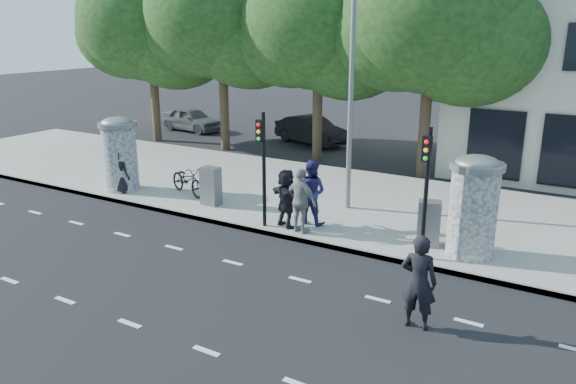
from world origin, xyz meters
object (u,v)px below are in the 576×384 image
Objects in this scene: ped_a at (121,170)px; man_road at (419,282)px; ad_column_left at (120,152)px; cabinet_left at (211,186)px; ped_c at (311,192)px; ad_column_right at (474,204)px; traffic_pole_near at (263,158)px; street_lamp at (351,63)px; ped_e at (301,201)px; car_left at (191,119)px; traffic_pole_far at (426,181)px; cabinet_right at (429,223)px; bicycle at (187,180)px; car_mid at (311,130)px; ped_f at (286,198)px.

man_road is (12.00, -3.52, 0.04)m from ped_a.
ad_column_left is 2.08× the size of cabinet_left.
ped_c is at bearing 1.97° from ad_column_left.
ad_column_right reaches higher than ped_c.
man_road is (5.70, -3.10, -1.24)m from traffic_pole_near.
ped_a is at bearing -162.55° from street_lamp.
ped_c is (7.67, 0.26, -0.41)m from ad_column_left.
ped_e is (-0.18, -2.73, -3.69)m from street_lamp.
ped_a is 7.53m from ped_e.
ped_a is at bearing -43.95° from ad_column_left.
traffic_pole_near is at bearing -126.92° from car_left.
street_lamp is at bearing 63.77° from traffic_pole_near.
ad_column_right reaches higher than car_left.
ped_e is at bearing -12.19° from cabinet_left.
street_lamp is 8.94m from ped_a.
ad_column_right is 0.67× the size of car_left.
traffic_pole_near is 6.44m from ped_a.
traffic_pole_far is 1.71× the size of man_road.
ped_e is at bearing -166.16° from ped_a.
ped_e is 1.52× the size of cabinet_right.
cabinet_left is (-2.66, 0.90, -1.44)m from traffic_pole_near.
traffic_pole_far reaches higher than ped_e.
ped_c is 0.88m from ped_e.
traffic_pole_near is 4.64m from bicycle.
bicycle is at bearing 0.59° from ped_e.
traffic_pole_far is 7.65m from cabinet_left.
ad_column_right is (12.40, 0.20, 0.00)m from ad_column_left.
cabinet_left is 0.32× the size of car_left.
ped_e reaches higher than bicycle.
car_left is (-18.41, 14.99, -0.32)m from man_road.
ad_column_left is 0.62× the size of car_mid.
ad_column_right is 4.67m from ped_e.
ad_column_left is 8.90m from street_lamp.
ad_column_left is 11.29m from cabinet_right.
traffic_pole_near is at bearing -19.32° from cabinet_left.
ad_column_left is at bearing 176.45° from traffic_pole_far.
ped_e is at bearing -178.63° from ped_f.
ped_f is 0.41× the size of car_mid.
street_lamp reaches higher than ped_e.
ad_column_left reaches higher than ped_c.
cabinet_left is 11.47m from car_mid.
ad_column_right is at bearing -114.52° from car_left.
ped_a is at bearing -173.18° from cabinet_left.
car_mid is (-0.80, 10.71, 0.03)m from bicycle.
traffic_pole_near reaches higher than ped_e.
ped_e is (7.82, -0.60, -0.44)m from ad_column_left.
ad_column_right is 5.81m from street_lamp.
ped_e is (1.22, 0.11, -1.13)m from traffic_pole_near.
man_road is at bearing -122.98° from car_left.
car_left is at bearing 59.24° from bicycle.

